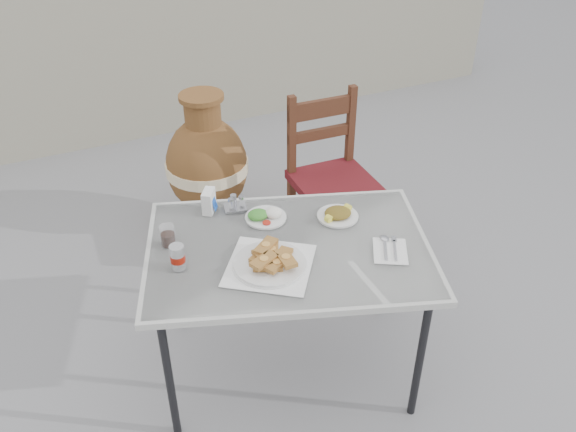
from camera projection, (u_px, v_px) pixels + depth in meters
name	position (u px, v px, depth m)	size (l,w,h in m)	color
ground	(280.00, 348.00, 2.82)	(80.00, 80.00, 0.00)	slate
cafe_table	(289.00, 256.00, 2.39)	(1.28, 1.06, 0.67)	black
pide_plate	(269.00, 260.00, 2.25)	(0.43, 0.43, 0.06)	white
salad_rice_plate	(265.00, 215.00, 2.51)	(0.17, 0.17, 0.04)	silver
salad_chopped_plate	(338.00, 214.00, 2.52)	(0.17, 0.17, 0.04)	silver
soda_can	(178.00, 257.00, 2.22)	(0.06, 0.06, 0.10)	silver
cola_glass	(168.00, 237.00, 2.35)	(0.06, 0.06, 0.09)	white
napkin_holder	(209.00, 201.00, 2.54)	(0.08, 0.09, 0.10)	white
condiment_caddy	(235.00, 205.00, 2.56)	(0.11, 0.09, 0.07)	#AEAEB5
cutlery_napkin	(389.00, 249.00, 2.34)	(0.19, 0.21, 0.01)	white
chair	(331.00, 178.00, 3.19)	(0.41, 0.41, 0.90)	#3E1B11
terracotta_urn	(207.00, 167.00, 3.46)	(0.47, 0.47, 0.82)	brown
back_wall	(138.00, 54.00, 4.36)	(6.00, 0.25, 1.20)	gray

